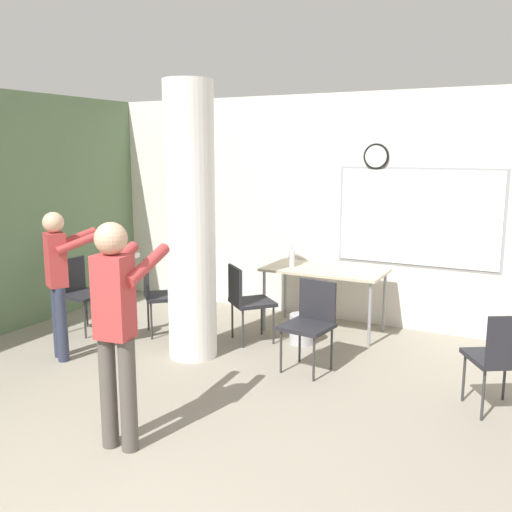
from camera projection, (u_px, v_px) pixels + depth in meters
The scene contains 12 objects.
wall_back at pixel (358, 210), 6.98m from camera, with size 8.00×0.15×2.80m.
support_pillar at pixel (191, 223), 5.75m from camera, with size 0.50×0.50×2.80m.
folding_table at pixel (325, 273), 6.69m from camera, with size 1.40×0.72×0.75m.
bottle_on_table at pixel (292, 258), 6.77m from camera, with size 0.07×0.07×0.27m.
waste_bin at pixel (302, 329), 6.35m from camera, with size 0.29×0.29×0.33m.
chair_mid_room at pixel (501, 354), 4.58m from camera, with size 0.60×0.60×0.87m.
chair_by_left_wall at pixel (80, 289), 6.72m from camera, with size 0.47×0.47×0.87m.
chair_near_pillar at pixel (158, 291), 6.60m from camera, with size 0.62×0.62×0.87m.
chair_table_left at pixel (246, 298), 6.33m from camera, with size 0.62×0.62×0.87m.
chair_table_front at pixel (311, 319), 5.54m from camera, with size 0.49×0.49×0.87m.
person_watching_back at pixel (59, 274), 5.75m from camera, with size 0.53×0.61×1.52m.
person_playing_front at pixel (117, 318), 3.99m from camera, with size 0.42×0.63×1.65m.
Camera 1 is at (2.11, -1.70, 2.14)m, focal length 40.00 mm.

